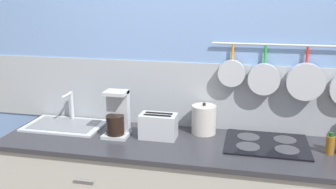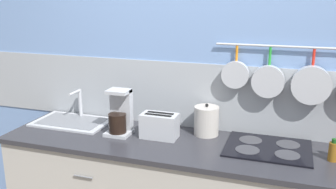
{
  "view_description": "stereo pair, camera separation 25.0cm",
  "coord_description": "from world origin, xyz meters",
  "px_view_note": "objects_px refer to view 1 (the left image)",
  "views": [
    {
      "loc": [
        0.35,
        -2.36,
        1.89
      ],
      "look_at": [
        -0.18,
        0.0,
        1.23
      ],
      "focal_mm": 40.0,
      "sensor_mm": 36.0,
      "label": 1
    },
    {
      "loc": [
        0.59,
        -2.29,
        1.89
      ],
      "look_at": [
        -0.18,
        0.0,
        1.23
      ],
      "focal_mm": 40.0,
      "sensor_mm": 36.0,
      "label": 2
    }
  ],
  "objects_px": {
    "toaster": "(158,126)",
    "kettle": "(204,119)",
    "bottle_hot_sauce": "(330,144)",
    "coffee_maker": "(117,118)"
  },
  "relations": [
    {
      "from": "coffee_maker",
      "to": "kettle",
      "type": "relative_size",
      "value": 1.42
    },
    {
      "from": "toaster",
      "to": "kettle",
      "type": "xyz_separation_m",
      "value": [
        0.3,
        0.17,
        0.02
      ]
    },
    {
      "from": "coffee_maker",
      "to": "kettle",
      "type": "xyz_separation_m",
      "value": [
        0.6,
        0.18,
        -0.03
      ]
    },
    {
      "from": "kettle",
      "to": "bottle_hot_sauce",
      "type": "height_order",
      "value": "kettle"
    },
    {
      "from": "coffee_maker",
      "to": "kettle",
      "type": "bearing_deg",
      "value": 16.97
    },
    {
      "from": "coffee_maker",
      "to": "bottle_hot_sauce",
      "type": "xyz_separation_m",
      "value": [
        1.44,
        -0.01,
        -0.07
      ]
    },
    {
      "from": "coffee_maker",
      "to": "toaster",
      "type": "bearing_deg",
      "value": 3.41
    },
    {
      "from": "toaster",
      "to": "bottle_hot_sauce",
      "type": "bearing_deg",
      "value": -1.23
    },
    {
      "from": "coffee_maker",
      "to": "toaster",
      "type": "relative_size",
      "value": 1.21
    },
    {
      "from": "kettle",
      "to": "coffee_maker",
      "type": "bearing_deg",
      "value": -163.03
    }
  ]
}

